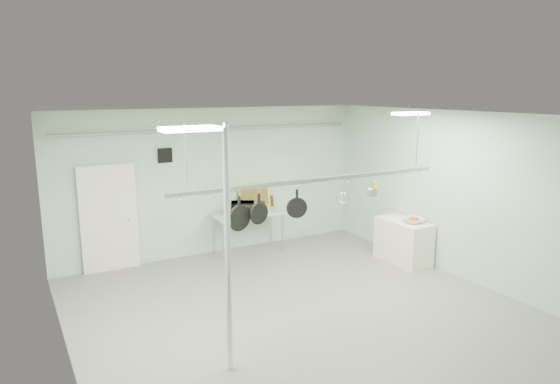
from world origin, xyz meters
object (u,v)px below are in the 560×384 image
pot_rack (316,178)px  coffee_canister (261,208)px  prep_table (248,216)px  fruit_bowl (414,220)px  skillet_mid (259,209)px  side_cabinet (403,241)px  microwave (243,208)px  skillet_left (239,214)px  chrome_pole (228,252)px  skillet_right (297,203)px

pot_rack → coffee_canister: pot_rack is taller
prep_table → fruit_bowl: fruit_bowl is taller
coffee_canister → skillet_mid: size_ratio=0.48×
side_cabinet → microwave: microwave is taller
coffee_canister → fruit_bowl: size_ratio=0.53×
microwave → skillet_left: bearing=89.0°
side_cabinet → coffee_canister: bearing=139.0°
chrome_pole → microwave: size_ratio=6.32×
chrome_pole → pot_rack: chrome_pole is taller
prep_table → microwave: 0.28m
chrome_pole → pot_rack: 2.19m
skillet_left → fruit_bowl: bearing=-0.9°
coffee_canister → pot_rack: bearing=-101.4°
fruit_bowl → pot_rack: bearing=-163.7°
microwave → fruit_bowl: bearing=164.5°
pot_rack → coffee_canister: bearing=78.6°
side_cabinet → skillet_right: bearing=-161.6°
fruit_bowl → skillet_mid: bearing=-167.7°
microwave → skillet_left: skillet_left is taller
prep_table → side_cabinet: prep_table is taller
coffee_canister → skillet_left: size_ratio=0.42×
skillet_left → skillet_right: 0.97m
prep_table → skillet_mid: size_ratio=3.47×
pot_rack → fruit_bowl: (2.99, 0.87, -1.28)m
fruit_bowl → skillet_left: (-4.31, -0.87, 0.87)m
microwave → fruit_bowl: (2.76, -2.34, -0.09)m
prep_table → skillet_left: 3.85m
microwave → coffee_canister: (0.40, -0.09, -0.03)m
prep_table → coffee_canister: (0.23, -0.18, 0.18)m
microwave → skillet_left: 3.65m
pot_rack → coffee_canister: size_ratio=21.75×
prep_table → microwave: size_ratio=3.16×
skillet_left → prep_table: bearing=50.1°
chrome_pole → prep_table: chrome_pole is taller
prep_table → side_cabinet: (2.55, -2.20, -0.38)m
skillet_left → skillet_right: size_ratio=1.22×
skillet_left → coffee_canister: bearing=45.6°
skillet_left → pot_rack: bearing=-12.4°
coffee_canister → fruit_bowl: bearing=-43.6°
prep_table → fruit_bowl: bearing=-43.1°
microwave → skillet_right: size_ratio=1.18×
chrome_pole → skillet_left: size_ratio=6.09×
prep_table → microwave: microwave is taller
coffee_canister → skillet_mid: bearing=-117.6°
prep_table → pot_rack: size_ratio=0.33×
skillet_left → skillet_mid: bearing=-12.4°
side_cabinet → chrome_pole: bearing=-157.6°
prep_table → pot_rack: bearing=-96.9°
microwave → skillet_mid: size_ratio=1.10×
side_cabinet → skillet_mid: bearing=-164.5°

